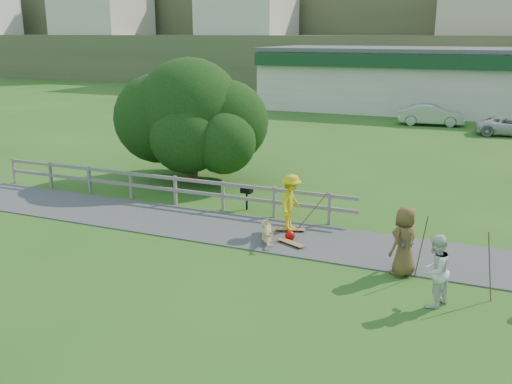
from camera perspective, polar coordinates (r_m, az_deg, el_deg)
ground at (r=17.25m, az=-2.18°, el=-5.65°), size 260.00×260.00×0.00m
path at (r=18.52m, az=-0.20°, el=-4.05°), size 34.00×3.00×0.04m
fence at (r=21.92m, az=-9.47°, el=0.79°), size 15.05×0.10×1.10m
strip_mall at (r=49.68m, az=20.03°, el=10.45°), size 32.50×10.75×5.10m
skater_rider at (r=18.33m, az=3.52°, el=-1.34°), size 0.70×1.20×1.83m
skater_fallen at (r=17.71m, az=1.20°, el=-3.98°), size 1.74×1.07×0.63m
spectator_a at (r=14.09m, az=17.44°, el=-7.52°), size 0.96×1.06×1.77m
spectator_b at (r=15.82m, az=14.69°, el=-4.65°), size 0.47×1.08×1.83m
spectator_c at (r=15.61m, az=14.61°, el=-4.79°), size 0.96×1.10×1.89m
car_silver at (r=42.05m, az=17.10°, el=7.39°), size 4.64×2.17×1.47m
car_white at (r=39.53m, az=24.25°, el=6.04°), size 4.63×2.56×1.23m
tree at (r=25.08m, az=-6.56°, el=5.77°), size 7.41×7.41×4.02m
bbq at (r=20.81m, az=-0.93°, el=-0.65°), size 0.41×0.32×0.85m
longboard_rider at (r=18.60m, az=3.47°, el=-3.88°), size 0.98×0.52×0.11m
longboard_fallen at (r=17.45m, az=3.52°, el=-5.22°), size 0.99×0.62×0.11m
helmet at (r=17.87m, az=3.41°, el=-4.35°), size 0.31×0.31×0.31m
pole_rider at (r=18.54m, az=5.68°, el=-1.46°), size 0.03×0.03×1.67m
pole_spec_left at (r=15.54m, az=16.20°, el=-5.28°), size 0.03×0.03×1.75m
pole_spec_right at (r=14.80m, az=22.33°, el=-6.92°), size 0.03×0.03×1.75m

